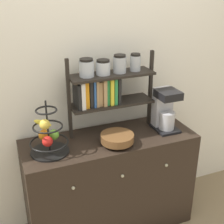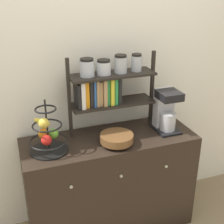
% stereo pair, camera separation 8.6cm
% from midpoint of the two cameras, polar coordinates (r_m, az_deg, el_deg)
% --- Properties ---
extents(wall_back, '(7.00, 0.05, 2.60)m').
position_cam_midpoint_polar(wall_back, '(2.43, -4.03, 8.18)').
color(wall_back, silver).
rests_on(wall_back, ground_plane).
extents(sideboard, '(1.31, 0.50, 0.82)m').
position_cam_midpoint_polar(sideboard, '(2.58, -1.40, -12.88)').
color(sideboard, black).
rests_on(sideboard, ground_plane).
extents(coffee_maker, '(0.17, 0.22, 0.33)m').
position_cam_midpoint_polar(coffee_maker, '(2.46, 8.65, 0.48)').
color(coffee_maker, black).
rests_on(coffee_maker, sideboard).
extents(fruit_stand, '(0.27, 0.27, 0.38)m').
position_cam_midpoint_polar(fruit_stand, '(2.17, -12.74, -4.31)').
color(fruit_stand, black).
rests_on(fruit_stand, sideboard).
extents(wooden_bowl, '(0.24, 0.24, 0.08)m').
position_cam_midpoint_polar(wooden_bowl, '(2.25, -0.13, -4.87)').
color(wooden_bowl, brown).
rests_on(wooden_bowl, sideboard).
extents(shelf_hutch, '(0.69, 0.20, 0.61)m').
position_cam_midpoint_polar(shelf_hutch, '(2.31, -2.46, 5.04)').
color(shelf_hutch, black).
rests_on(shelf_hutch, sideboard).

